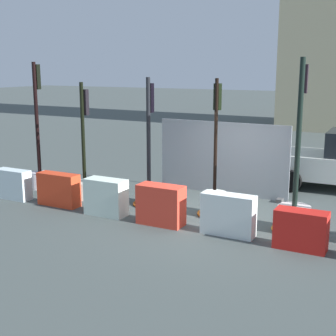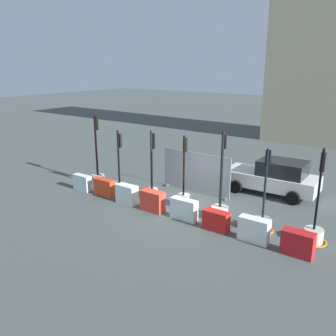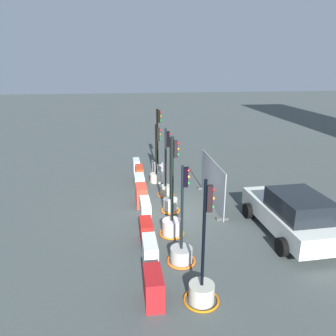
{
  "view_description": "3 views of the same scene",
  "coord_description": "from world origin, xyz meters",
  "px_view_note": "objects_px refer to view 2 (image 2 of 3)",
  "views": [
    {
      "loc": [
        4.2,
        -10.21,
        3.54
      ],
      "look_at": [
        -1.32,
        0.06,
        1.03
      ],
      "focal_mm": 50.67,
      "sensor_mm": 36.0,
      "label": 1
    },
    {
      "loc": [
        8.35,
        -12.45,
        6.19
      ],
      "look_at": [
        -1.15,
        0.37,
        1.55
      ],
      "focal_mm": 38.18,
      "sensor_mm": 36.0,
      "label": 2
    },
    {
      "loc": [
        12.62,
        -1.81,
        6.08
      ],
      "look_at": [
        -1.42,
        0.1,
        1.52
      ],
      "focal_mm": 34.61,
      "sensor_mm": 36.0,
      "label": 3
    }
  ],
  "objects_px": {
    "construction_barrier_1": "(104,188)",
    "car_white_van": "(274,177)",
    "traffic_light_1": "(120,181)",
    "traffic_light_5": "(262,221)",
    "traffic_light_2": "(152,186)",
    "construction_barrier_0": "(82,183)",
    "construction_barrier_5": "(216,221)",
    "traffic_light_3": "(183,197)",
    "traffic_light_4": "(220,207)",
    "traffic_light_6": "(314,230)",
    "construction_barrier_2": "(127,194)",
    "traffic_light_0": "(98,171)",
    "construction_barrier_4": "(184,209)",
    "construction_barrier_7": "(298,243)",
    "construction_barrier_3": "(153,201)",
    "construction_barrier_6": "(254,230)"
  },
  "relations": [
    {
      "from": "construction_barrier_1",
      "to": "car_white_van",
      "type": "relative_size",
      "value": 0.25
    },
    {
      "from": "traffic_light_1",
      "to": "traffic_light_5",
      "type": "distance_m",
      "value": 7.52
    },
    {
      "from": "traffic_light_1",
      "to": "car_white_van",
      "type": "distance_m",
      "value": 7.68
    },
    {
      "from": "traffic_light_2",
      "to": "traffic_light_5",
      "type": "relative_size",
      "value": 1.01
    },
    {
      "from": "construction_barrier_0",
      "to": "construction_barrier_5",
      "type": "bearing_deg",
      "value": 0.14
    },
    {
      "from": "traffic_light_3",
      "to": "traffic_light_4",
      "type": "xyz_separation_m",
      "value": [
        1.97,
        -0.23,
        0.07
      ]
    },
    {
      "from": "traffic_light_6",
      "to": "construction_barrier_2",
      "type": "distance_m",
      "value": 8.06
    },
    {
      "from": "traffic_light_5",
      "to": "construction_barrier_5",
      "type": "height_order",
      "value": "traffic_light_5"
    },
    {
      "from": "traffic_light_0",
      "to": "traffic_light_1",
      "type": "height_order",
      "value": "traffic_light_0"
    },
    {
      "from": "construction_barrier_2",
      "to": "construction_barrier_4",
      "type": "distance_m",
      "value": 3.12
    },
    {
      "from": "traffic_light_3",
      "to": "car_white_van",
      "type": "bearing_deg",
      "value": 58.01
    },
    {
      "from": "traffic_light_0",
      "to": "traffic_light_5",
      "type": "xyz_separation_m",
      "value": [
        9.4,
        -0.23,
        -0.26
      ]
    },
    {
      "from": "traffic_light_0",
      "to": "traffic_light_5",
      "type": "bearing_deg",
      "value": -1.38
    },
    {
      "from": "construction_barrier_0",
      "to": "construction_barrier_7",
      "type": "height_order",
      "value": "construction_barrier_7"
    },
    {
      "from": "construction_barrier_5",
      "to": "construction_barrier_3",
      "type": "bearing_deg",
      "value": 179.81
    },
    {
      "from": "traffic_light_4",
      "to": "construction_barrier_4",
      "type": "distance_m",
      "value": 1.49
    },
    {
      "from": "traffic_light_2",
      "to": "construction_barrier_2",
      "type": "relative_size",
      "value": 3.2
    },
    {
      "from": "traffic_light_0",
      "to": "traffic_light_1",
      "type": "relative_size",
      "value": 1.17
    },
    {
      "from": "traffic_light_4",
      "to": "car_white_van",
      "type": "xyz_separation_m",
      "value": [
        0.61,
        4.36,
        0.3
      ]
    },
    {
      "from": "construction_barrier_6",
      "to": "traffic_light_6",
      "type": "bearing_deg",
      "value": 35.24
    },
    {
      "from": "traffic_light_2",
      "to": "construction_barrier_4",
      "type": "bearing_deg",
      "value": -23.88
    },
    {
      "from": "traffic_light_0",
      "to": "construction_barrier_4",
      "type": "distance_m",
      "value": 6.51
    },
    {
      "from": "traffic_light_2",
      "to": "construction_barrier_0",
      "type": "xyz_separation_m",
      "value": [
        -3.53,
        -1.27,
        -0.19
      ]
    },
    {
      "from": "construction_barrier_3",
      "to": "traffic_light_2",
      "type": "bearing_deg",
      "value": 129.96
    },
    {
      "from": "construction_barrier_4",
      "to": "car_white_van",
      "type": "relative_size",
      "value": 0.25
    },
    {
      "from": "construction_barrier_4",
      "to": "construction_barrier_6",
      "type": "distance_m",
      "value": 3.09
    },
    {
      "from": "traffic_light_0",
      "to": "car_white_van",
      "type": "height_order",
      "value": "traffic_light_0"
    },
    {
      "from": "traffic_light_4",
      "to": "car_white_van",
      "type": "height_order",
      "value": "traffic_light_4"
    },
    {
      "from": "traffic_light_3",
      "to": "construction_barrier_7",
      "type": "relative_size",
      "value": 3.1
    },
    {
      "from": "construction_barrier_7",
      "to": "car_white_van",
      "type": "height_order",
      "value": "car_white_van"
    },
    {
      "from": "traffic_light_4",
      "to": "construction_barrier_1",
      "type": "bearing_deg",
      "value": -171.14
    },
    {
      "from": "construction_barrier_6",
      "to": "traffic_light_5",
      "type": "bearing_deg",
      "value": 95.28
    },
    {
      "from": "construction_barrier_3",
      "to": "construction_barrier_5",
      "type": "xyz_separation_m",
      "value": [
        3.16,
        -0.01,
        -0.06
      ]
    },
    {
      "from": "construction_barrier_0",
      "to": "traffic_light_4",
      "type": "bearing_deg",
      "value": 7.76
    },
    {
      "from": "traffic_light_5",
      "to": "construction_barrier_0",
      "type": "relative_size",
      "value": 3.18
    },
    {
      "from": "traffic_light_5",
      "to": "traffic_light_6",
      "type": "height_order",
      "value": "traffic_light_6"
    },
    {
      "from": "construction_barrier_1",
      "to": "construction_barrier_6",
      "type": "bearing_deg",
      "value": -0.47
    },
    {
      "from": "traffic_light_4",
      "to": "construction_barrier_0",
      "type": "relative_size",
      "value": 3.64
    },
    {
      "from": "traffic_light_3",
      "to": "traffic_light_6",
      "type": "height_order",
      "value": "traffic_light_6"
    },
    {
      "from": "construction_barrier_6",
      "to": "construction_barrier_7",
      "type": "relative_size",
      "value": 1.06
    },
    {
      "from": "construction_barrier_1",
      "to": "construction_barrier_4",
      "type": "distance_m",
      "value": 4.66
    },
    {
      "from": "construction_barrier_0",
      "to": "construction_barrier_4",
      "type": "height_order",
      "value": "construction_barrier_4"
    },
    {
      "from": "construction_barrier_4",
      "to": "traffic_light_4",
      "type": "bearing_deg",
      "value": 37.34
    },
    {
      "from": "traffic_light_1",
      "to": "construction_barrier_7",
      "type": "height_order",
      "value": "traffic_light_1"
    },
    {
      "from": "traffic_light_1",
      "to": "construction_barrier_0",
      "type": "relative_size",
      "value": 3.06
    },
    {
      "from": "traffic_light_1",
      "to": "traffic_light_4",
      "type": "xyz_separation_m",
      "value": [
        5.7,
        -0.0,
        -0.02
      ]
    },
    {
      "from": "traffic_light_6",
      "to": "construction_barrier_4",
      "type": "relative_size",
      "value": 3.0
    },
    {
      "from": "construction_barrier_6",
      "to": "car_white_van",
      "type": "relative_size",
      "value": 0.24
    },
    {
      "from": "construction_barrier_0",
      "to": "construction_barrier_1",
      "type": "height_order",
      "value": "construction_barrier_1"
    },
    {
      "from": "construction_barrier_1",
      "to": "construction_barrier_5",
      "type": "xyz_separation_m",
      "value": [
        6.21,
        -0.07,
        -0.03
      ]
    }
  ]
}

